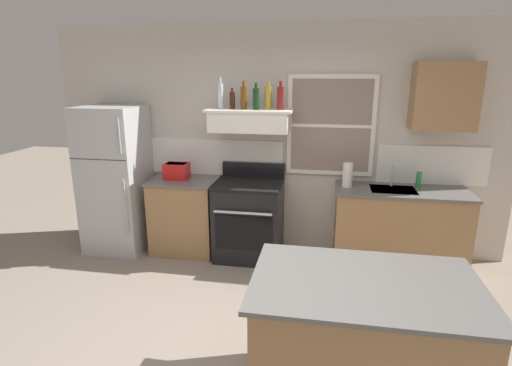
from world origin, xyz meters
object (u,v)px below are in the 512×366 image
Objects in this scene: kitchen_island at (361,345)px; dish_soap_bottle at (419,180)px; bottle_clear_tall at (221,96)px; refrigerator at (116,179)px; stove_range at (249,219)px; bottle_dark_green_wine at (256,98)px; bottle_amber_wine at (244,97)px; bottle_red_label_wine at (280,98)px; toaster at (177,171)px; paper_towel_roll at (347,175)px; bottle_brown_stout at (232,100)px; bottle_champagne_gold_foil at (268,97)px.

dish_soap_bottle is at bearing 71.51° from kitchen_island.
bottle_clear_tall is 1.91× the size of dish_soap_bottle.
refrigerator is 1.62× the size of stove_range.
bottle_dark_green_wine reaches higher than refrigerator.
bottle_amber_wine is at bearing 3.49° from refrigerator.
bottle_red_label_wine is at bearing -1.97° from bottle_amber_wine.
bottle_dark_green_wine is 2.77m from kitchen_island.
toaster is 0.21× the size of kitchen_island.
paper_towel_roll is at bearing -0.44° from bottle_dark_green_wine.
bottle_brown_stout is at bearing -178.89° from dish_soap_bottle.
paper_towel_roll is (2.76, 0.06, 0.16)m from refrigerator.
stove_range is 3.54× the size of bottle_champagne_gold_foil.
bottle_clear_tall reaches higher than bottle_dark_green_wine.
bottle_champagne_gold_foil reaches higher than dish_soap_bottle.
bottle_clear_tall reaches higher than bottle_amber_wine.
kitchen_island is at bearing -36.56° from refrigerator.
toaster is 0.97× the size of bottle_red_label_wine.
bottle_champagne_gold_foil is at bearing 4.36° from refrigerator.
bottle_clear_tall is at bearing 164.43° from stove_range.
bottle_red_label_wine is at bearing -3.94° from bottle_brown_stout.
bottle_champagne_gold_foil reaches higher than kitchen_island.
bottle_champagne_gold_foil is at bearing 4.44° from toaster.
bottle_clear_tall is at bearing 177.74° from paper_towel_roll.
bottle_red_label_wine reaches higher than paper_towel_roll.
bottle_champagne_gold_foil is (1.85, 0.14, 0.99)m from refrigerator.
kitchen_island is (0.79, -2.15, -1.42)m from bottle_red_label_wine.
bottle_amber_wine is at bearing -9.80° from bottle_brown_stout.
dish_soap_bottle is (2.08, 0.04, -0.84)m from bottle_brown_stout.
toaster is 1.08m from bottle_brown_stout.
paper_towel_roll is 2.21m from kitchen_island.
kitchen_island is (0.93, -2.21, -1.42)m from bottle_champagne_gold_foil.
kitchen_island is (0.03, -2.13, -0.59)m from paper_towel_roll.
bottle_dark_green_wine is at bearing -177.08° from dish_soap_bottle.
bottle_brown_stout is at bearing 169.56° from bottle_dark_green_wine.
toaster reaches higher than stove_range.
bottle_amber_wine is at bearing 133.02° from stove_range.
bottle_amber_wine is at bearing 168.94° from bottle_dark_green_wine.
bottle_amber_wine is 0.41m from bottle_red_label_wine.
bottle_dark_green_wine is at bearing -11.06° from bottle_amber_wine.
bottle_dark_green_wine is 0.15m from bottle_champagne_gold_foil.
bottle_champagne_gold_foil reaches higher than bottle_amber_wine.
bottle_dark_green_wine is at bearing -6.77° from bottle_clear_tall.
bottle_clear_tall is (1.31, 0.12, 1.01)m from refrigerator.
stove_range is 1.43m from bottle_champagne_gold_foil.
stove_range is at bearing -175.82° from dish_soap_bottle.
bottle_clear_tall is 1.12× the size of bottle_red_label_wine.
bottle_amber_wine is 0.15m from bottle_dark_green_wine.
stove_range is at bearing -15.57° from bottle_clear_tall.
kitchen_island is (-0.74, -2.23, -0.54)m from dish_soap_bottle.
bottle_champagne_gold_foil is at bearing 157.46° from bottle_red_label_wine.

